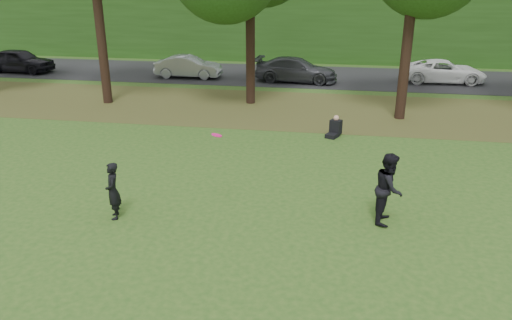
{
  "coord_description": "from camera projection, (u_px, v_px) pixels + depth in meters",
  "views": [
    {
      "loc": [
        1.25,
        -9.81,
        6.17
      ],
      "look_at": [
        -0.86,
        2.76,
        1.3
      ],
      "focal_mm": 35.0,
      "sensor_mm": 36.0,
      "label": 1
    }
  ],
  "objects": [
    {
      "name": "parked_cars",
      "position": [
        315.0,
        69.0,
        29.32
      ],
      "size": [
        39.86,
        3.46,
        1.48
      ],
      "color": "black",
      "rests_on": "street"
    },
    {
      "name": "player_left",
      "position": [
        113.0,
        191.0,
        13.01
      ],
      "size": [
        0.57,
        0.67,
        1.55
      ],
      "primitive_type": "imported",
      "rotation": [
        0.0,
        0.0,
        -1.15
      ],
      "color": "black",
      "rests_on": "ground"
    },
    {
      "name": "leaf_litter",
      "position": [
        310.0,
        110.0,
        23.41
      ],
      "size": [
        60.0,
        7.0,
        0.01
      ],
      "primitive_type": "cube",
      "color": "#4F371C",
      "rests_on": "ground"
    },
    {
      "name": "ground",
      "position": [
        273.0,
        257.0,
        11.43
      ],
      "size": [
        120.0,
        120.0,
        0.0
      ],
      "primitive_type": "plane",
      "color": "#264D18",
      "rests_on": "ground"
    },
    {
      "name": "far_hedge",
      "position": [
        324.0,
        25.0,
        35.42
      ],
      "size": [
        70.0,
        3.0,
        5.0
      ],
      "primitive_type": "cube",
      "color": "#204413",
      "rests_on": "ground"
    },
    {
      "name": "player_right",
      "position": [
        389.0,
        188.0,
        12.76
      ],
      "size": [
        0.87,
        1.03,
        1.88
      ],
      "primitive_type": "imported",
      "rotation": [
        0.0,
        0.0,
        1.39
      ],
      "color": "black",
      "rests_on": "ground"
    },
    {
      "name": "frisbee",
      "position": [
        217.0,
        135.0,
        12.56
      ],
      "size": [
        0.35,
        0.35,
        0.1
      ],
      "color": "#FF1584",
      "rests_on": "ground"
    },
    {
      "name": "street",
      "position": [
        319.0,
        76.0,
        30.78
      ],
      "size": [
        70.0,
        7.0,
        0.02
      ],
      "primitive_type": "cube",
      "color": "black",
      "rests_on": "ground"
    },
    {
      "name": "seated_person",
      "position": [
        335.0,
        128.0,
        19.68
      ],
      "size": [
        0.67,
        0.83,
        0.83
      ],
      "rotation": [
        0.0,
        0.0,
        -0.42
      ],
      "color": "black",
      "rests_on": "ground"
    }
  ]
}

